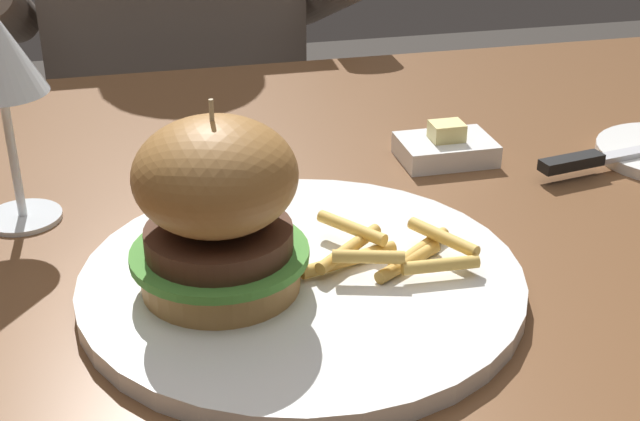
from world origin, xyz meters
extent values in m
cube|color=brown|center=(0.00, 0.00, 0.72)|extent=(1.49, 0.85, 0.04)
cylinder|color=white|center=(0.02, -0.09, 0.75)|extent=(0.30, 0.30, 0.01)
cylinder|color=#B78447|center=(-0.03, -0.09, 0.77)|extent=(0.10, 0.10, 0.02)
cylinder|color=#4C9338|center=(-0.03, -0.09, 0.78)|extent=(0.12, 0.12, 0.01)
cylinder|color=#4C2D1E|center=(-0.03, -0.09, 0.79)|extent=(0.10, 0.10, 0.02)
ellipsoid|color=#9C6A35|center=(-0.03, -0.09, 0.83)|extent=(0.10, 0.10, 0.07)
cylinder|color=#CCB78C|center=(-0.03, -0.09, 0.86)|extent=(0.00, 0.00, 0.05)
cylinder|color=gold|center=(0.09, -0.10, 0.76)|extent=(0.06, 0.04, 0.01)
cylinder|color=gold|center=(0.05, -0.09, 0.76)|extent=(0.07, 0.03, 0.01)
cylinder|color=gold|center=(0.06, -0.08, 0.76)|extent=(0.06, 0.05, 0.01)
cylinder|color=#E0B251|center=(0.11, -0.12, 0.76)|extent=(0.05, 0.01, 0.01)
cylinder|color=#E0B251|center=(0.12, -0.09, 0.77)|extent=(0.04, 0.06, 0.01)
cylinder|color=#E0B251|center=(0.06, -0.11, 0.77)|extent=(0.05, 0.02, 0.01)
cylinder|color=gold|center=(0.11, -0.09, 0.76)|extent=(0.06, 0.05, 0.01)
cylinder|color=#E0B251|center=(0.06, -0.06, 0.77)|extent=(0.04, 0.05, 0.01)
cylinder|color=silver|center=(-0.17, 0.07, 0.74)|extent=(0.06, 0.06, 0.00)
cylinder|color=silver|center=(-0.17, 0.07, 0.80)|extent=(0.01, 0.01, 0.10)
cube|color=black|center=(0.29, 0.04, 0.76)|extent=(0.06, 0.03, 0.01)
cube|color=white|center=(0.20, 0.10, 0.75)|extent=(0.08, 0.06, 0.02)
cube|color=#F4E58C|center=(0.20, 0.10, 0.77)|extent=(0.03, 0.02, 0.02)
cube|color=#282833|center=(0.00, 0.70, 0.23)|extent=(0.30, 0.22, 0.46)
cube|color=#72665B|center=(0.00, 0.70, 0.72)|extent=(0.36, 0.20, 0.52)
cylinder|color=#72665B|center=(-0.22, 0.62, 0.78)|extent=(0.07, 0.34, 0.18)
camera|label=1|loc=(-0.09, -0.60, 1.06)|focal=50.00mm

